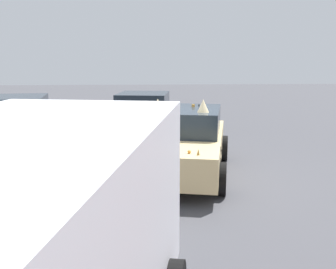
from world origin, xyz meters
The scene contains 4 objects.
ground_plane centered at (0.00, 0.00, 0.00)m, with size 60.00×60.00×0.00m, color #47474C.
art_car_decorated centered at (0.08, -0.02, 0.73)m, with size 4.60×2.72×1.72m.
parked_sedan_near_left centered at (4.78, 0.84, 0.70)m, with size 4.62×2.52×1.40m.
parked_sedan_behind_right centered at (3.11, 4.53, 0.73)m, with size 4.63×2.37×1.47m.
Camera 1 is at (-8.81, 0.88, 2.60)m, focal length 43.24 mm.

